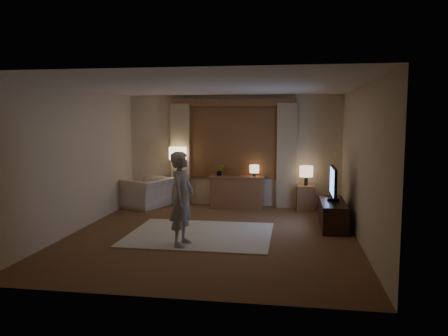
% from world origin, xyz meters
% --- Properties ---
extents(room, '(5.04, 5.54, 2.64)m').
position_xyz_m(room, '(0.00, 0.50, 1.33)').
color(room, brown).
rests_on(room, ground).
extents(rug, '(2.50, 2.00, 0.02)m').
position_xyz_m(rug, '(-0.21, 0.00, 0.01)').
color(rug, beige).
rests_on(rug, floor).
extents(sideboard, '(1.20, 0.40, 0.70)m').
position_xyz_m(sideboard, '(0.12, 2.50, 0.35)').
color(sideboard, brown).
rests_on(sideboard, floor).
extents(picture_frame, '(0.16, 0.02, 0.20)m').
position_xyz_m(picture_frame, '(0.12, 2.50, 0.80)').
color(picture_frame, brown).
rests_on(picture_frame, sideboard).
extents(plant, '(0.17, 0.13, 0.30)m').
position_xyz_m(plant, '(-0.28, 2.50, 0.85)').
color(plant, '#999999').
rests_on(plant, sideboard).
extents(table_lamp_sideboard, '(0.22, 0.22, 0.30)m').
position_xyz_m(table_lamp_sideboard, '(0.52, 2.50, 0.90)').
color(table_lamp_sideboard, black).
rests_on(table_lamp_sideboard, sideboard).
extents(floor_lamp, '(0.40, 0.40, 1.39)m').
position_xyz_m(floor_lamp, '(-1.28, 2.50, 1.17)').
color(floor_lamp, black).
rests_on(floor_lamp, floor).
extents(armchair, '(1.21, 1.29, 0.67)m').
position_xyz_m(armchair, '(-1.94, 2.24, 0.34)').
color(armchair, beige).
rests_on(armchair, floor).
extents(side_table, '(0.40, 0.40, 0.56)m').
position_xyz_m(side_table, '(1.69, 2.45, 0.28)').
color(side_table, brown).
rests_on(side_table, floor).
extents(table_lamp_side, '(0.30, 0.30, 0.44)m').
position_xyz_m(table_lamp_side, '(1.69, 2.45, 0.87)').
color(table_lamp_side, black).
rests_on(table_lamp_side, side_table).
extents(tv_stand, '(0.45, 1.40, 0.50)m').
position_xyz_m(tv_stand, '(2.15, 0.95, 0.25)').
color(tv_stand, black).
rests_on(tv_stand, floor).
extents(tv, '(0.22, 0.90, 0.65)m').
position_xyz_m(tv, '(2.15, 0.95, 0.86)').
color(tv, black).
rests_on(tv, tv_stand).
extents(person, '(0.42, 0.59, 1.51)m').
position_xyz_m(person, '(-0.36, -0.70, 0.78)').
color(person, gray).
rests_on(person, rug).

